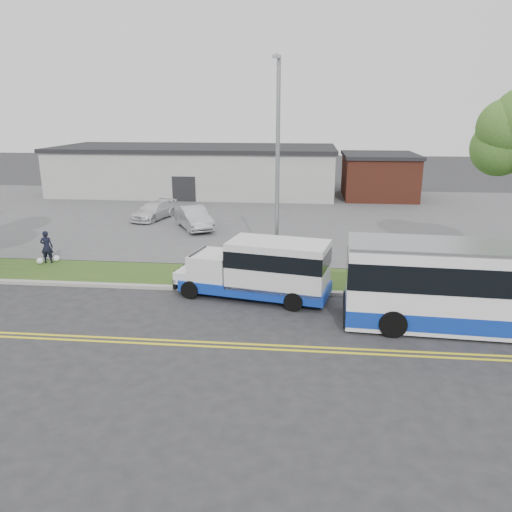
# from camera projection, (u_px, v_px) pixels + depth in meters

# --- Properties ---
(ground) EXTENTS (140.00, 140.00, 0.00)m
(ground) POSITION_uv_depth(u_px,v_px,m) (199.00, 300.00, 20.50)
(ground) COLOR #28282B
(ground) RESTS_ON ground
(lane_line_north) EXTENTS (70.00, 0.12, 0.01)m
(lane_line_north) POSITION_uv_depth(u_px,v_px,m) (175.00, 341.00, 16.82)
(lane_line_north) COLOR yellow
(lane_line_north) RESTS_ON ground
(lane_line_south) EXTENTS (70.00, 0.12, 0.01)m
(lane_line_south) POSITION_uv_depth(u_px,v_px,m) (173.00, 345.00, 16.54)
(lane_line_south) COLOR yellow
(lane_line_south) RESTS_ON ground
(curb) EXTENTS (80.00, 0.30, 0.15)m
(curb) POSITION_uv_depth(u_px,v_px,m) (204.00, 289.00, 21.53)
(curb) COLOR #9E9B93
(curb) RESTS_ON ground
(verge) EXTENTS (80.00, 3.30, 0.10)m
(verge) POSITION_uv_depth(u_px,v_px,m) (212.00, 276.00, 23.26)
(verge) COLOR #2B501A
(verge) RESTS_ON ground
(parking_lot) EXTENTS (80.00, 25.00, 0.10)m
(parking_lot) POSITION_uv_depth(u_px,v_px,m) (248.00, 215.00, 36.72)
(parking_lot) COLOR #4C4C4F
(parking_lot) RESTS_ON ground
(commercial_building) EXTENTS (25.40, 10.40, 4.35)m
(commercial_building) POSITION_uv_depth(u_px,v_px,m) (196.00, 170.00, 46.26)
(commercial_building) COLOR #9E9E99
(commercial_building) RESTS_ON ground
(brick_wing) EXTENTS (6.30, 7.30, 3.90)m
(brick_wing) POSITION_uv_depth(u_px,v_px,m) (379.00, 176.00, 43.74)
(brick_wing) COLOR brown
(brick_wing) RESTS_ON ground
(streetlight_near) EXTENTS (0.35, 1.53, 9.50)m
(streetlight_near) POSITION_uv_depth(u_px,v_px,m) (277.00, 165.00, 21.34)
(streetlight_near) COLOR gray
(streetlight_near) RESTS_ON verge
(shuttle_bus) EXTENTS (6.66, 3.29, 2.46)m
(shuttle_bus) POSITION_uv_depth(u_px,v_px,m) (263.00, 268.00, 20.33)
(shuttle_bus) COLOR #0E309E
(shuttle_bus) RESTS_ON ground
(transit_bus) EXTENTS (11.18, 3.21, 3.07)m
(transit_bus) POSITION_uv_depth(u_px,v_px,m) (507.00, 289.00, 17.24)
(transit_bus) COLOR white
(transit_bus) RESTS_ON ground
(pedestrian) EXTENTS (0.66, 0.50, 1.65)m
(pedestrian) POSITION_uv_depth(u_px,v_px,m) (47.00, 247.00, 24.91)
(pedestrian) COLOR black
(pedestrian) RESTS_ON verge
(parked_car_a) EXTENTS (3.44, 4.56, 1.44)m
(parked_car_a) POSITION_uv_depth(u_px,v_px,m) (194.00, 218.00, 32.21)
(parked_car_a) COLOR #A6A8AD
(parked_car_a) RESTS_ON parking_lot
(parked_car_b) EXTENTS (2.70, 4.40, 1.19)m
(parked_car_b) POSITION_uv_depth(u_px,v_px,m) (154.00, 211.00, 35.06)
(parked_car_b) COLOR silver
(parked_car_b) RESTS_ON parking_lot
(grocery_bag_left) EXTENTS (0.32, 0.32, 0.32)m
(grocery_bag_left) POSITION_uv_depth(u_px,v_px,m) (40.00, 261.00, 24.88)
(grocery_bag_left) COLOR white
(grocery_bag_left) RESTS_ON verge
(grocery_bag_right) EXTENTS (0.32, 0.32, 0.32)m
(grocery_bag_right) POSITION_uv_depth(u_px,v_px,m) (56.00, 258.00, 25.30)
(grocery_bag_right) COLOR white
(grocery_bag_right) RESTS_ON verge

